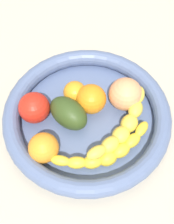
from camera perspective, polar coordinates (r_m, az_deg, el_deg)
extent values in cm
cube|color=#B3AB98|center=(70.10, 0.00, -2.71)|extent=(120.00, 120.00, 3.00)
cylinder|color=slate|center=(67.99, 0.00, -1.73)|extent=(34.73, 34.73, 1.85)
torus|color=slate|center=(65.55, 0.00, -0.50)|extent=(37.38, 37.38, 3.79)
ellipsoid|color=gold|center=(59.28, 1.83, -7.81)|extent=(4.91, 3.65, 2.57)
ellipsoid|color=gold|center=(60.96, 4.46, -6.29)|extent=(5.29, 4.69, 3.13)
ellipsoid|color=gold|center=(62.95, 6.55, -4.50)|extent=(5.70, 5.52, 3.68)
ellipsoid|color=gold|center=(64.55, 8.17, -2.20)|extent=(5.71, 5.70, 3.68)
ellipsoid|color=gold|center=(65.74, 9.34, 0.53)|extent=(5.12, 5.39, 3.13)
ellipsoid|color=gold|center=(67.12, 9.99, 3.31)|extent=(4.28, 5.07, 2.57)
ellipsoid|color=yellow|center=(59.84, -5.12, -9.32)|extent=(4.65, 3.72, 2.12)
ellipsoid|color=yellow|center=(59.93, -2.00, -9.72)|extent=(4.65, 3.49, 2.50)
ellipsoid|color=yellow|center=(60.43, 1.09, -9.56)|extent=(4.33, 3.17, 2.89)
ellipsoid|color=yellow|center=(61.32, 3.98, -8.85)|extent=(4.51, 3.74, 3.27)
ellipsoid|color=yellow|center=(61.79, 6.60, -7.36)|extent=(4.83, 4.02, 2.89)
ellipsoid|color=yellow|center=(62.60, 8.80, -5.46)|extent=(4.84, 4.19, 2.50)
ellipsoid|color=yellow|center=(63.68, 10.51, -3.27)|extent=(4.54, 4.28, 2.12)
sphere|color=orange|center=(67.98, -2.37, 3.81)|extent=(5.32, 5.32, 5.32)
sphere|color=orange|center=(65.99, 0.83, 2.52)|extent=(6.79, 6.79, 6.79)
sphere|color=orange|center=(61.04, -8.37, -6.85)|extent=(6.34, 6.34, 6.34)
sphere|color=red|center=(65.64, -10.15, 0.82)|extent=(6.98, 6.98, 6.98)
sphere|color=#EB9A66|center=(66.83, 7.39, 3.45)|extent=(7.54, 7.54, 7.54)
ellipsoid|color=#30461C|center=(64.46, -3.59, -0.22)|extent=(10.37, 11.40, 6.45)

